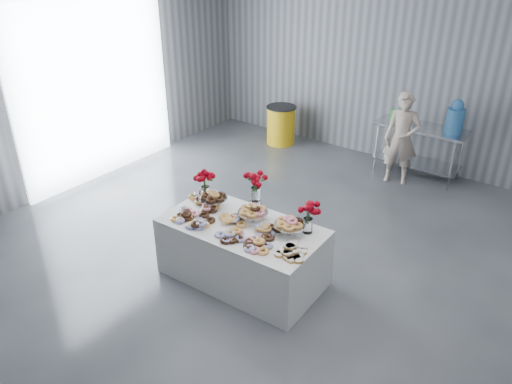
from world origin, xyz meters
TOP-DOWN VIEW (x-y plane):
  - ground at (0.00, 0.00)m, footprint 9.00×9.00m
  - room_walls at (-0.27, 0.07)m, footprint 8.04×9.04m
  - display_table at (-0.16, 0.03)m, footprint 1.93×1.06m
  - prep_table at (0.46, 4.10)m, footprint 1.50×0.60m
  - donut_mounds at (-0.16, -0.02)m, footprint 1.83×0.86m
  - cake_stand_left at (-0.71, 0.16)m, footprint 0.36×0.36m
  - cake_stand_mid at (-0.11, 0.18)m, footprint 0.36×0.36m
  - cake_stand_right at (0.39, 0.19)m, footprint 0.36×0.36m
  - danish_pile at (0.60, -0.10)m, footprint 0.48×0.48m
  - bouquet_left at (-0.92, 0.25)m, footprint 0.26×0.26m
  - bouquet_right at (0.53, 0.35)m, footprint 0.26×0.26m
  - bouquet_center at (-0.22, 0.37)m, footprint 0.26×0.26m
  - water_jug at (0.96, 4.10)m, footprint 0.28×0.28m
  - drink_bottles at (0.14, 4.00)m, footprint 0.54×0.08m
  - person at (0.29, 3.70)m, footprint 0.64×0.51m
  - trash_barrel at (-2.25, 3.95)m, footprint 0.59×0.59m

SIDE VIEW (x-z plane):
  - ground at x=0.00m, z-range 0.00..0.00m
  - display_table at x=-0.16m, z-range 0.00..0.75m
  - trash_barrel at x=-2.25m, z-range 0.00..0.76m
  - prep_table at x=0.46m, z-range 0.17..1.07m
  - person at x=0.29m, z-range 0.00..1.54m
  - donut_mounds at x=-0.16m, z-range 0.75..0.84m
  - danish_pile at x=0.60m, z-range 0.75..0.86m
  - cake_stand_left at x=-0.71m, z-range 0.80..0.98m
  - cake_stand_mid at x=-0.11m, z-range 0.80..0.98m
  - cake_stand_right at x=0.39m, z-range 0.80..0.98m
  - drink_bottles at x=0.14m, z-range 0.90..1.17m
  - bouquet_left at x=-0.92m, z-range 0.84..1.26m
  - bouquet_right at x=0.53m, z-range 0.84..1.26m
  - bouquet_center at x=-0.22m, z-range 0.84..1.41m
  - water_jug at x=0.96m, z-range 0.87..1.43m
  - room_walls at x=-0.27m, z-range 0.63..4.65m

